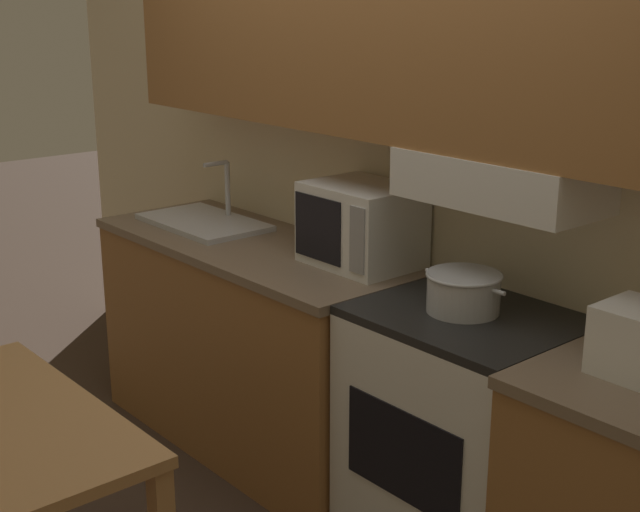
# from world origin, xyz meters

# --- Properties ---
(ground_plane) EXTENTS (16.00, 16.00, 0.00)m
(ground_plane) POSITION_xyz_m (0.00, 0.00, 0.00)
(ground_plane) COLOR #3D2D23
(wall_back) EXTENTS (5.28, 0.38, 2.55)m
(wall_back) POSITION_xyz_m (0.01, -0.07, 1.49)
(wall_back) COLOR beige
(wall_back) RESTS_ON ground_plane
(lower_counter_main) EXTENTS (1.57, 0.63, 0.91)m
(lower_counter_main) POSITION_xyz_m (-0.67, -0.30, 0.46)
(lower_counter_main) COLOR #936033
(lower_counter_main) RESTS_ON ground_plane
(stove_range) EXTENTS (0.70, 0.58, 0.91)m
(stove_range) POSITION_xyz_m (0.47, -0.29, 0.46)
(stove_range) COLOR silver
(stove_range) RESTS_ON ground_plane
(cooking_pot) EXTENTS (0.33, 0.25, 0.13)m
(cooking_pot) POSITION_xyz_m (0.45, -0.29, 0.98)
(cooking_pot) COLOR #B7BABF
(cooking_pot) RESTS_ON stove_range
(microwave) EXTENTS (0.41, 0.33, 0.31)m
(microwave) POSITION_xyz_m (-0.15, -0.18, 1.07)
(microwave) COLOR silver
(microwave) RESTS_ON lower_counter_main
(sink_basin) EXTENTS (0.60, 0.36, 0.28)m
(sink_basin) POSITION_xyz_m (-1.04, -0.30, 0.93)
(sink_basin) COLOR #B7BABF
(sink_basin) RESTS_ON lower_counter_main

